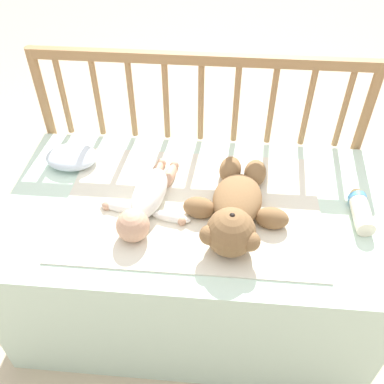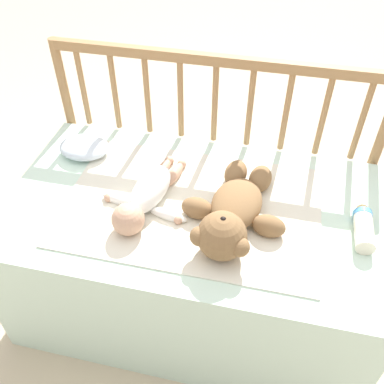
% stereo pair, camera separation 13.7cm
% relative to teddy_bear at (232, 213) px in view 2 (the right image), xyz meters
% --- Properties ---
extents(ground_plane, '(12.00, 12.00, 0.00)m').
position_rel_teddy_bear_xyz_m(ground_plane, '(-0.14, 0.06, -0.59)').
color(ground_plane, '#C6B293').
extents(crib_mattress, '(1.24, 0.71, 0.54)m').
position_rel_teddy_bear_xyz_m(crib_mattress, '(-0.14, 0.06, -0.32)').
color(crib_mattress, silver).
rests_on(crib_mattress, ground_plane).
extents(crib_rail, '(1.24, 0.04, 0.89)m').
position_rel_teddy_bear_xyz_m(crib_rail, '(-0.14, 0.44, 0.03)').
color(crib_rail, '#997047').
rests_on(crib_rail, ground_plane).
extents(blanket, '(0.83, 0.55, 0.01)m').
position_rel_teddy_bear_xyz_m(blanket, '(-0.14, 0.05, -0.05)').
color(blanket, silver).
rests_on(blanket, crib_mattress).
extents(teddy_bear, '(0.34, 0.46, 0.15)m').
position_rel_teddy_bear_xyz_m(teddy_bear, '(0.00, 0.00, 0.00)').
color(teddy_bear, olive).
rests_on(teddy_bear, crib_mattress).
extents(baby, '(0.31, 0.41, 0.10)m').
position_rel_teddy_bear_xyz_m(baby, '(-0.28, 0.03, -0.01)').
color(baby, white).
rests_on(baby, crib_mattress).
extents(small_pillow, '(0.19, 0.15, 0.06)m').
position_rel_teddy_bear_xyz_m(small_pillow, '(-0.59, 0.24, -0.03)').
color(small_pillow, silver).
rests_on(small_pillow, crib_mattress).
extents(baby_bottle, '(0.06, 0.18, 0.06)m').
position_rel_teddy_bear_xyz_m(baby_bottle, '(0.40, 0.06, -0.03)').
color(baby_bottle, '#F4E5CC').
rests_on(baby_bottle, crib_mattress).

